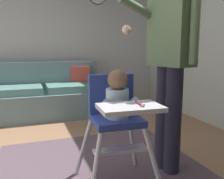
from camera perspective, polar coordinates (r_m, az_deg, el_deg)
name	(u,v)px	position (r m, az deg, el deg)	size (l,w,h in m)	color
ground	(81,179)	(2.31, -7.26, -19.90)	(5.73, 6.76, 0.10)	#997051
wall_far	(47,32)	(4.61, -14.88, 12.72)	(4.93, 0.06, 2.73)	#B9B9B7
couch	(45,95)	(4.14, -15.39, -1.27)	(1.89, 0.86, 0.86)	slate
high_chair	(117,108)	(1.85, 1.07, -4.38)	(0.64, 0.75, 0.94)	silver
adult_standing	(170,61)	(2.14, 13.30, 6.42)	(0.58, 0.50, 1.72)	#262537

